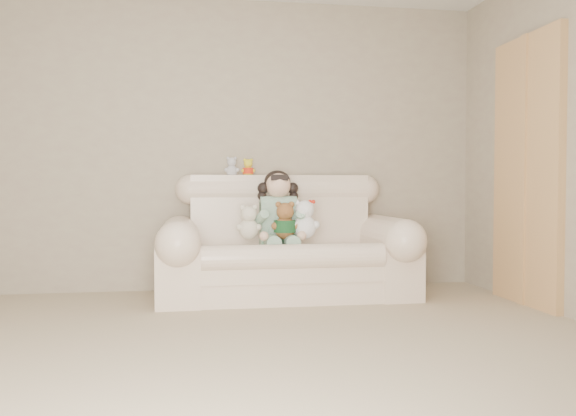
{
  "coord_description": "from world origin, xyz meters",
  "views": [
    {
      "loc": [
        -0.37,
        -2.89,
        0.92
      ],
      "look_at": [
        0.41,
        1.9,
        0.75
      ],
      "focal_mm": 37.12,
      "sensor_mm": 36.0,
      "label": 1
    }
  ],
  "objects_px": {
    "brown_teddy": "(285,217)",
    "cream_teddy": "(249,219)",
    "white_cat": "(305,215)",
    "seated_child": "(278,208)",
    "sofa": "(286,236)"
  },
  "relations": [
    {
      "from": "seated_child",
      "to": "brown_teddy",
      "type": "distance_m",
      "value": 0.21
    },
    {
      "from": "brown_teddy",
      "to": "cream_teddy",
      "type": "bearing_deg",
      "value": 160.7
    },
    {
      "from": "cream_teddy",
      "to": "seated_child",
      "type": "bearing_deg",
      "value": 40.52
    },
    {
      "from": "sofa",
      "to": "white_cat",
      "type": "height_order",
      "value": "sofa"
    },
    {
      "from": "sofa",
      "to": "white_cat",
      "type": "bearing_deg",
      "value": -38.23
    },
    {
      "from": "seated_child",
      "to": "brown_teddy",
      "type": "height_order",
      "value": "seated_child"
    },
    {
      "from": "brown_teddy",
      "to": "white_cat",
      "type": "distance_m",
      "value": 0.16
    },
    {
      "from": "brown_teddy",
      "to": "cream_teddy",
      "type": "height_order",
      "value": "brown_teddy"
    },
    {
      "from": "cream_teddy",
      "to": "white_cat",
      "type": "bearing_deg",
      "value": 5.68
    },
    {
      "from": "brown_teddy",
      "to": "white_cat",
      "type": "relative_size",
      "value": 0.94
    },
    {
      "from": "sofa",
      "to": "white_cat",
      "type": "distance_m",
      "value": 0.25
    },
    {
      "from": "white_cat",
      "to": "seated_child",
      "type": "bearing_deg",
      "value": 150.61
    },
    {
      "from": "seated_child",
      "to": "white_cat",
      "type": "height_order",
      "value": "seated_child"
    },
    {
      "from": "sofa",
      "to": "brown_teddy",
      "type": "height_order",
      "value": "sofa"
    },
    {
      "from": "brown_teddy",
      "to": "cream_teddy",
      "type": "distance_m",
      "value": 0.3
    }
  ]
}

